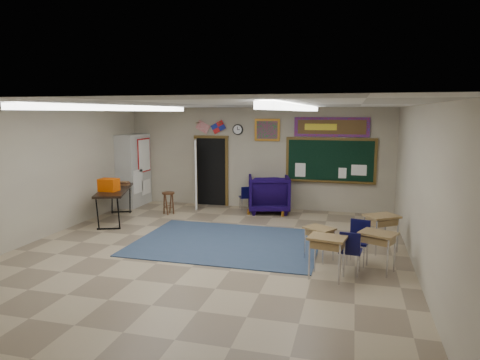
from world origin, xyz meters
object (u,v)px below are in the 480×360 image
(student_desk_front_left, at_px, (319,242))
(student_desk_front_right, at_px, (381,231))
(wooden_stool, at_px, (169,203))
(folding_table, at_px, (115,203))
(wingback_armchair, at_px, (269,194))

(student_desk_front_left, bearing_deg, student_desk_front_right, 68.44)
(student_desk_front_left, bearing_deg, wooden_stool, -179.01)
(student_desk_front_right, xyz_separation_m, folding_table, (-6.70, 0.86, 0.04))
(wingback_armchair, xyz_separation_m, folding_table, (-3.76, -2.06, -0.07))
(wingback_armchair, height_order, folding_table, folding_table)
(wooden_stool, bearing_deg, student_desk_front_left, -31.89)
(student_desk_front_right, bearing_deg, wingback_armchair, 99.80)
(student_desk_front_left, bearing_deg, wingback_armchair, 147.69)
(student_desk_front_left, xyz_separation_m, wooden_stool, (-4.43, 2.76, -0.04))
(wingback_armchair, height_order, wooden_stool, wingback_armchair)
(wingback_armchair, bearing_deg, folding_table, 14.42)
(student_desk_front_right, xyz_separation_m, wooden_stool, (-5.63, 1.90, -0.10))
(student_desk_front_left, bearing_deg, folding_table, -164.40)
(folding_table, relative_size, wooden_stool, 3.46)
(wingback_armchair, xyz_separation_m, wooden_stool, (-2.69, -1.01, -0.21))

